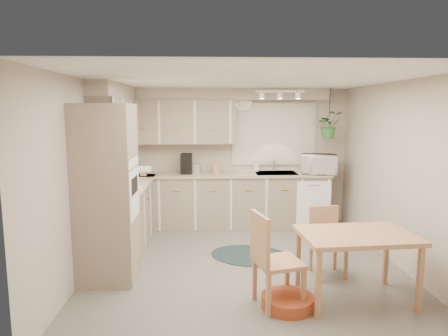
{
  "coord_description": "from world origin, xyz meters",
  "views": [
    {
      "loc": [
        -0.48,
        -5.02,
        2.02
      ],
      "look_at": [
        -0.26,
        0.55,
        1.22
      ],
      "focal_mm": 32.0,
      "sensor_mm": 36.0,
      "label": 1
    }
  ],
  "objects_px": {
    "dining_table": "(355,267)",
    "braided_rug": "(250,255)",
    "chair_left": "(279,260)",
    "microwave": "(319,162)",
    "pet_bed": "(287,302)",
    "chair_back": "(329,243)"
  },
  "relations": [
    {
      "from": "microwave",
      "to": "chair_left",
      "type": "bearing_deg",
      "value": -99.41
    },
    {
      "from": "dining_table",
      "to": "chair_left",
      "type": "height_order",
      "value": "chair_left"
    },
    {
      "from": "dining_table",
      "to": "braided_rug",
      "type": "xyz_separation_m",
      "value": [
        -0.98,
        1.35,
        -0.36
      ]
    },
    {
      "from": "dining_table",
      "to": "pet_bed",
      "type": "distance_m",
      "value": 0.83
    },
    {
      "from": "chair_left",
      "to": "pet_bed",
      "type": "relative_size",
      "value": 1.83
    },
    {
      "from": "chair_left",
      "to": "pet_bed",
      "type": "bearing_deg",
      "value": 44.54
    },
    {
      "from": "braided_rug",
      "to": "microwave",
      "type": "xyz_separation_m",
      "value": [
        1.32,
        1.37,
        1.14
      ]
    },
    {
      "from": "dining_table",
      "to": "braided_rug",
      "type": "bearing_deg",
      "value": 126.13
    },
    {
      "from": "braided_rug",
      "to": "microwave",
      "type": "distance_m",
      "value": 2.22
    },
    {
      "from": "chair_back",
      "to": "microwave",
      "type": "bearing_deg",
      "value": -107.32
    },
    {
      "from": "braided_rug",
      "to": "pet_bed",
      "type": "relative_size",
      "value": 2.05
    },
    {
      "from": "pet_bed",
      "to": "microwave",
      "type": "height_order",
      "value": "microwave"
    },
    {
      "from": "chair_back",
      "to": "braided_rug",
      "type": "relative_size",
      "value": 0.75
    },
    {
      "from": "pet_bed",
      "to": "microwave",
      "type": "relative_size",
      "value": 0.91
    },
    {
      "from": "braided_rug",
      "to": "microwave",
      "type": "relative_size",
      "value": 1.87
    },
    {
      "from": "chair_left",
      "to": "microwave",
      "type": "bearing_deg",
      "value": 142.93
    },
    {
      "from": "chair_left",
      "to": "chair_back",
      "type": "height_order",
      "value": "chair_left"
    },
    {
      "from": "chair_left",
      "to": "braided_rug",
      "type": "xyz_separation_m",
      "value": [
        -0.14,
        1.44,
        -0.49
      ]
    },
    {
      "from": "braided_rug",
      "to": "pet_bed",
      "type": "distance_m",
      "value": 1.51
    },
    {
      "from": "chair_left",
      "to": "pet_bed",
      "type": "distance_m",
      "value": 0.45
    },
    {
      "from": "chair_back",
      "to": "pet_bed",
      "type": "relative_size",
      "value": 1.53
    },
    {
      "from": "chair_back",
      "to": "pet_bed",
      "type": "height_order",
      "value": "chair_back"
    }
  ]
}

